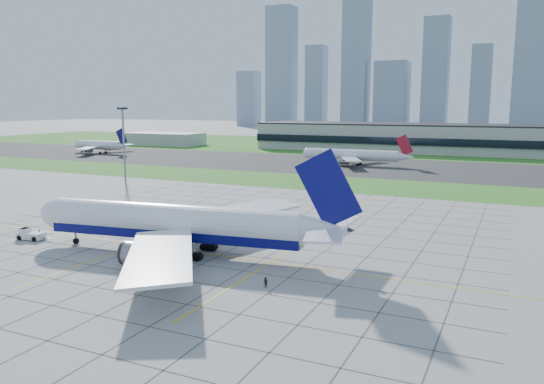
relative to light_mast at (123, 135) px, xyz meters
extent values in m
plane|color=#979791|center=(70.00, -65.00, -16.18)|extent=(1400.00, 1400.00, 0.00)
cube|color=#2D7320|center=(70.00, 25.00, -16.16)|extent=(700.00, 35.00, 0.04)
cube|color=#383838|center=(70.00, 80.00, -16.15)|extent=(700.00, 75.00, 0.04)
cube|color=#2D7320|center=(70.00, 190.00, -16.16)|extent=(700.00, 145.00, 0.04)
cube|color=#474744|center=(22.00, -55.00, -16.17)|extent=(0.18, 130.00, 0.02)
cube|color=#474744|center=(30.00, -55.00, -16.17)|extent=(0.18, 130.00, 0.02)
cube|color=#474744|center=(38.00, -55.00, -16.17)|extent=(0.18, 130.00, 0.02)
cube|color=#474744|center=(46.00, -55.00, -16.17)|extent=(0.18, 130.00, 0.02)
cube|color=#474744|center=(54.00, -55.00, -16.17)|extent=(0.18, 130.00, 0.02)
cube|color=#474744|center=(62.00, -55.00, -16.17)|extent=(0.18, 130.00, 0.02)
cube|color=#474744|center=(70.00, -55.00, -16.17)|extent=(0.18, 130.00, 0.02)
cube|color=#474744|center=(78.00, -55.00, -16.17)|extent=(0.18, 130.00, 0.02)
cube|color=#474744|center=(86.00, -55.00, -16.17)|extent=(0.18, 130.00, 0.02)
cube|color=#474744|center=(94.00, -55.00, -16.17)|extent=(0.18, 130.00, 0.02)
cube|color=#474744|center=(102.00, -55.00, -16.17)|extent=(0.18, 130.00, 0.02)
cube|color=#474744|center=(110.00, -55.00, -16.17)|extent=(0.18, 130.00, 0.02)
cube|color=#474744|center=(118.00, -55.00, -16.17)|extent=(0.18, 130.00, 0.02)
cube|color=#474744|center=(70.00, -97.00, -16.17)|extent=(110.00, 0.18, 0.02)
cube|color=#474744|center=(70.00, -89.00, -16.17)|extent=(110.00, 0.18, 0.02)
cube|color=#474744|center=(70.00, -81.00, -16.17)|extent=(110.00, 0.18, 0.02)
cube|color=#474744|center=(70.00, -73.00, -16.17)|extent=(110.00, 0.18, 0.02)
cube|color=#474744|center=(70.00, -65.00, -16.17)|extent=(110.00, 0.18, 0.02)
cube|color=#474744|center=(70.00, -57.00, -16.17)|extent=(110.00, 0.18, 0.02)
cube|color=#474744|center=(70.00, -49.00, -16.17)|extent=(110.00, 0.18, 0.02)
cube|color=#474744|center=(70.00, -41.00, -16.17)|extent=(110.00, 0.18, 0.02)
cube|color=#474744|center=(70.00, -33.00, -16.17)|extent=(110.00, 0.18, 0.02)
cube|color=#474744|center=(70.00, -25.00, -16.17)|extent=(110.00, 0.18, 0.02)
cube|color=#474744|center=(70.00, -17.00, -16.17)|extent=(110.00, 0.18, 0.02)
cube|color=#474744|center=(70.00, -9.00, -16.17)|extent=(110.00, 0.18, 0.02)
cube|color=#474744|center=(70.00, -1.00, -16.17)|extent=(110.00, 0.18, 0.02)
cube|color=yellow|center=(70.00, -67.00, -16.16)|extent=(120.00, 0.25, 0.03)
cube|color=yellow|center=(60.00, -45.00, -16.16)|extent=(0.25, 100.00, 0.03)
cube|color=yellow|center=(88.00, -45.00, -16.16)|extent=(0.25, 100.00, 0.03)
cube|color=#B7B7B2|center=(110.00, 165.00, -8.68)|extent=(260.00, 42.00, 15.00)
cube|color=black|center=(110.00, 143.50, -9.18)|extent=(260.00, 1.00, 4.00)
cube|color=black|center=(110.00, 165.00, -0.78)|extent=(260.00, 42.00, 0.80)
cube|color=#B7B7B2|center=(-90.00, 145.00, -12.18)|extent=(50.00, 25.00, 8.00)
cylinder|color=gray|center=(0.00, 0.00, -3.68)|extent=(0.70, 0.70, 25.00)
cube|color=black|center=(0.00, 0.00, 9.02)|extent=(2.50, 2.50, 0.80)
cube|color=#8598AF|center=(-188.00, 455.00, 17.82)|extent=(24.00, 21.60, 68.00)
cube|color=#8598AF|center=(-143.00, 455.00, 54.82)|extent=(31.00, 27.90, 142.00)
cube|color=#8598AF|center=(-98.00, 455.00, 31.32)|extent=(22.00, 19.80, 95.00)
cube|color=#8598AF|center=(-50.00, 455.00, 63.82)|extent=(28.00, 25.20, 160.00)
cube|color=#8598AF|center=(-8.00, 455.00, 20.82)|extent=(35.00, 31.50, 74.00)
cube|color=#8598AF|center=(38.00, 455.00, 42.82)|extent=(26.00, 23.40, 118.00)
cube|color=#8598AF|center=(84.00, 455.00, 27.82)|extent=(20.00, 18.00, 88.00)
cube|color=#8598AF|center=(130.00, 455.00, 58.82)|extent=(33.00, 29.70, 150.00)
cylinder|color=white|center=(69.88, -68.85, -10.42)|extent=(47.76, 12.67, 6.18)
cube|color=#09095A|center=(69.88, -68.85, -12.37)|extent=(47.70, 12.26, 1.65)
ellipsoid|color=white|center=(46.42, -72.12, -10.42)|extent=(10.64, 7.49, 6.18)
cube|color=black|center=(44.18, -72.44, -9.90)|extent=(2.70, 3.58, 0.62)
cone|color=white|center=(96.90, -65.07, -10.11)|extent=(8.97, 6.95, 5.87)
cube|color=#09095A|center=(97.41, -65.00, -3.21)|extent=(11.19, 2.06, 13.14)
cube|color=white|center=(73.71, -51.68, -11.45)|extent=(17.75, 30.28, 1.00)
cube|color=white|center=(78.27, -84.31, -11.45)|extent=(23.80, 29.09, 1.00)
cylinder|color=slate|center=(68.38, -58.14, -13.50)|extent=(7.17, 4.80, 3.91)
cylinder|color=slate|center=(71.37, -79.55, -13.50)|extent=(7.17, 4.80, 3.91)
cylinder|color=gray|center=(48.97, -71.77, -14.84)|extent=(0.42, 0.42, 2.68)
cylinder|color=black|center=(48.97, -71.77, -15.61)|extent=(1.19, 0.67, 1.13)
cylinder|color=black|center=(74.52, -64.87, -15.51)|extent=(1.50, 1.41, 1.34)
cylinder|color=black|center=(75.43, -71.40, -15.51)|extent=(1.50, 1.41, 1.34)
cube|color=white|center=(38.37, -73.03, -15.37)|extent=(5.67, 3.23, 1.26)
cube|color=white|center=(36.95, -73.23, -14.48)|extent=(1.87, 2.18, 0.99)
cube|color=black|center=(36.95, -73.23, -14.30)|extent=(1.67, 1.97, 0.63)
cube|color=gray|center=(42.19, -72.50, -15.64)|extent=(2.69, 0.53, 0.16)
cylinder|color=black|center=(36.43, -72.12, -15.69)|extent=(1.04, 0.58, 0.99)
cylinder|color=black|center=(36.76, -74.43, -15.69)|extent=(1.04, 0.58, 0.99)
cylinder|color=black|center=(39.98, -71.63, -15.69)|extent=(1.04, 0.58, 0.99)
cylinder|color=black|center=(40.31, -73.94, -15.69)|extent=(1.04, 0.58, 0.99)
imported|color=black|center=(39.31, -71.74, -15.29)|extent=(0.74, 0.77, 1.78)
imported|color=black|center=(92.70, -78.63, -15.40)|extent=(0.90, 0.78, 1.57)
cylinder|color=white|center=(-85.25, 78.99, -11.68)|extent=(28.81, 4.80, 4.80)
cube|color=#0B0851|center=(-69.24, 78.99, -6.68)|extent=(7.46, 0.40, 9.15)
cube|color=white|center=(-83.25, 89.99, -12.48)|extent=(13.89, 20.66, 0.40)
cube|color=white|center=(-83.25, 67.99, -12.48)|extent=(13.89, 20.66, 0.40)
cylinder|color=black|center=(-82.85, 81.19, -15.68)|extent=(1.00, 1.00, 1.00)
cylinder|color=black|center=(-82.85, 76.79, -15.68)|extent=(1.00, 1.00, 1.00)
cylinder|color=white|center=(57.73, 82.16, -11.68)|extent=(41.26, 4.80, 4.80)
cube|color=maroon|center=(80.65, 82.16, -6.68)|extent=(7.46, 0.40, 9.15)
cube|color=white|center=(60.59, 93.16, -12.48)|extent=(13.89, 20.66, 0.40)
cube|color=white|center=(60.59, 71.16, -12.48)|extent=(13.89, 20.66, 0.40)
cylinder|color=black|center=(61.16, 84.36, -15.68)|extent=(1.00, 1.00, 1.00)
cylinder|color=black|center=(61.16, 79.96, -15.68)|extent=(1.00, 1.00, 1.00)
camera|label=1|loc=(124.91, -145.27, 10.18)|focal=35.00mm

